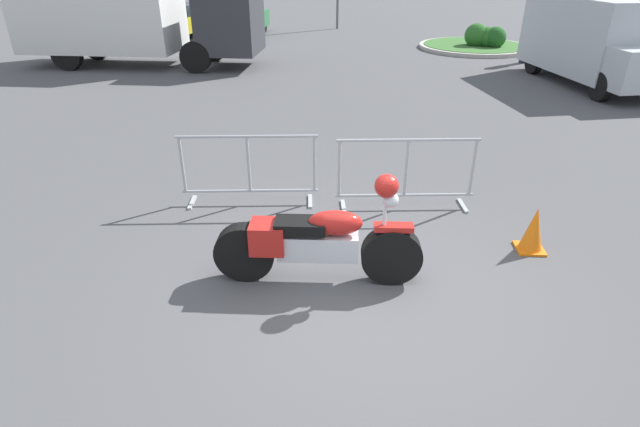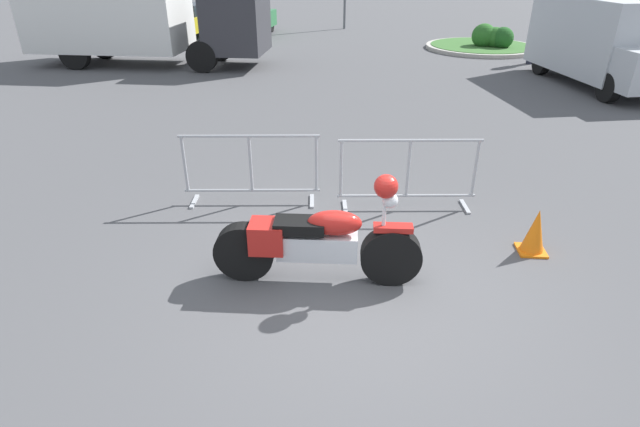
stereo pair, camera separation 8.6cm
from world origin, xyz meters
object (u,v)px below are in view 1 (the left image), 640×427
Objects in this scene: crowd_barrier_near at (249,169)px; delivery_van at (595,38)px; box_truck at (126,13)px; motorcycle at (318,241)px; pedestrian at (527,35)px; crowd_barrier_far at (406,173)px; parked_car_green at (239,19)px; parked_car_tan at (128,17)px; traffic_cone at (534,230)px; parked_car_yellow at (182,19)px.

delivery_van is (8.22, 8.40, 0.69)m from crowd_barrier_near.
box_truck is at bearing -108.61° from delivery_van.
pedestrian reaches higher than motorcycle.
crowd_barrier_far is 0.45× the size of parked_car_green.
parked_car_tan is 22.56m from traffic_cone.
crowd_barrier_near is 11.75m from box_truck.
parked_car_yellow is at bearing 70.52° from pedestrian.
motorcycle is at bearing -59.31° from crowd_barrier_near.
traffic_cone is at bearing -36.19° from crowd_barrier_far.
delivery_van is 8.97× the size of traffic_cone.
motorcycle is 2.78m from traffic_cone.
motorcycle is 21.88m from parked_car_tan.
crowd_barrier_near is (-1.14, 1.93, 0.04)m from motorcycle.
parked_car_green reaches higher than crowd_barrier_near.
box_truck is at bearing -171.73° from parked_car_yellow.
box_truck reaches higher than motorcycle.
parked_car_tan reaches higher than traffic_cone.
crowd_barrier_far is 19.08m from parked_car_yellow.
motorcycle is 20.37m from parked_car_yellow.
motorcycle reaches higher than crowd_barrier_near.
box_truck is 14.88m from traffic_cone.
parked_car_green reaches higher than traffic_cone.
crowd_barrier_near is 17.33m from parked_car_green.
traffic_cone is (-4.43, -9.50, -0.95)m from delivery_van.
delivery_van reaches higher than parked_car_tan.
crowd_barrier_far is 3.42× the size of traffic_cone.
parked_car_tan is 2.70m from parked_car_yellow.
parked_car_tan is 7.36× the size of traffic_cone.
motorcycle is 13.99m from box_truck.
crowd_barrier_near is 1.00× the size of crowd_barrier_far.
parked_car_yellow is 14.78m from pedestrian.
traffic_cone is (1.51, -1.10, -0.26)m from crowd_barrier_far.
box_truck is 6.97m from parked_car_yellow.
motorcycle is at bearing 158.13° from pedestrian.
parked_car_green is (2.67, -0.08, 0.06)m from parked_car_yellow.
pedestrian reaches higher than crowd_barrier_far.
parked_car_tan is (-10.17, 19.37, 0.22)m from motorcycle.
motorcycle is 2.24m from crowd_barrier_near.
crowd_barrier_far is 20.80m from parked_car_tan.
crowd_barrier_near reaches higher than traffic_cone.
parked_car_green is at bearing 112.56° from traffic_cone.
parked_car_green reaches higher than motorcycle.
crowd_barrier_far is at bearing -148.75° from parked_car_yellow.
box_truck reaches higher than pedestrian.
delivery_van reaches higher than parked_car_green.
motorcycle is 0.53× the size of parked_car_green.
delivery_van is at bearing 65.02° from traffic_cone.
parked_car_green is at bearing -87.39° from parked_car_yellow.
crowd_barrier_far is at bearing 0.00° from crowd_barrier_near.
box_truck is (-8.17, 10.11, 1.08)m from crowd_barrier_far.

